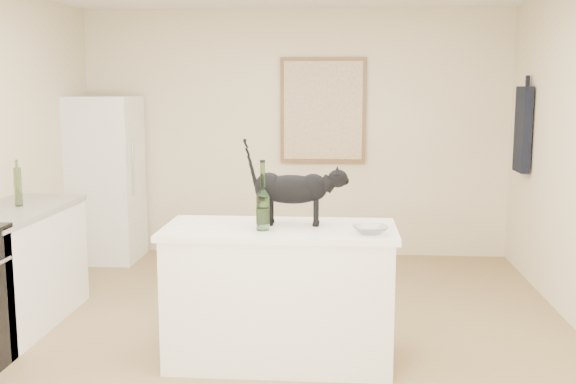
{
  "coord_description": "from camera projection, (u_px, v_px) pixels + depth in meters",
  "views": [
    {
      "loc": [
        0.48,
        -4.5,
        1.79
      ],
      "look_at": [
        0.15,
        -0.15,
        1.12
      ],
      "focal_mm": 42.59,
      "sensor_mm": 36.0,
      "label": 1
    }
  ],
  "objects": [
    {
      "name": "fridge",
      "position": [
        105.0,
        179.0,
        7.08
      ],
      "size": [
        0.68,
        0.68,
        1.7
      ],
      "primitive_type": "cube",
      "color": "white",
      "rests_on": "floor"
    },
    {
      "name": "hanging_garment",
      "position": [
        523.0,
        129.0,
        6.39
      ],
      "size": [
        0.08,
        0.34,
        0.8
      ],
      "primitive_type": "cube",
      "color": "black",
      "rests_on": "wall_right"
    },
    {
      "name": "wine_bottle",
      "position": [
        263.0,
        200.0,
        4.27
      ],
      "size": [
        0.1,
        0.1,
        0.39
      ],
      "primitive_type": "cylinder",
      "rotation": [
        0.0,
        0.0,
        0.28
      ],
      "color": "#255B24",
      "rests_on": "island_top"
    },
    {
      "name": "island_top",
      "position": [
        280.0,
        230.0,
        4.41
      ],
      "size": [
        1.5,
        0.7,
        0.04
      ],
      "primitive_type": "cube",
      "color": "white",
      "rests_on": "island_base"
    },
    {
      "name": "floor",
      "position": [
        268.0,
        347.0,
        4.74
      ],
      "size": [
        5.5,
        5.5,
        0.0
      ],
      "primitive_type": "plane",
      "color": "#8F754C",
      "rests_on": "ground"
    },
    {
      "name": "fridge_paper",
      "position": [
        137.0,
        130.0,
        7.01
      ],
      "size": [
        0.01,
        0.13,
        0.17
      ],
      "primitive_type": "cube",
      "rotation": [
        0.0,
        0.0,
        -0.08
      ],
      "color": "silver",
      "rests_on": "fridge"
    },
    {
      "name": "glass_bowl",
      "position": [
        370.0,
        230.0,
        4.18
      ],
      "size": [
        0.25,
        0.25,
        0.05
      ],
      "primitive_type": "imported",
      "rotation": [
        0.0,
        0.0,
        0.19
      ],
      "color": "silver",
      "rests_on": "island_top"
    },
    {
      "name": "counter_bottle_cluster",
      "position": [
        3.0,
        191.0,
        4.98
      ],
      "size": [
        0.12,
        0.43,
        0.29
      ],
      "color": "#2E5C1F",
      "rests_on": "left_countertop"
    },
    {
      "name": "artwork_frame",
      "position": [
        323.0,
        110.0,
        7.17
      ],
      "size": [
        0.9,
        0.03,
        1.1
      ],
      "primitive_type": "cube",
      "color": "brown",
      "rests_on": "wall_back"
    },
    {
      "name": "left_cabinets",
      "position": [
        14.0,
        270.0,
        5.12
      ],
      "size": [
        0.6,
        1.4,
        0.86
      ],
      "primitive_type": "cube",
      "color": "white",
      "rests_on": "floor"
    },
    {
      "name": "artwork_canvas",
      "position": [
        323.0,
        111.0,
        7.15
      ],
      "size": [
        0.82,
        0.0,
        1.02
      ],
      "primitive_type": "cube",
      "color": "beige",
      "rests_on": "wall_back"
    },
    {
      "name": "black_cat",
      "position": [
        292.0,
        193.0,
        4.44
      ],
      "size": [
        0.6,
        0.19,
        0.42
      ],
      "primitive_type": null,
      "rotation": [
        0.0,
        0.0,
        -0.01
      ],
      "color": "black",
      "rests_on": "island_top"
    },
    {
      "name": "wall_back",
      "position": [
        295.0,
        134.0,
        7.26
      ],
      "size": [
        4.5,
        0.0,
        4.5
      ],
      "primitive_type": "plane",
      "rotation": [
        1.57,
        0.0,
        0.0
      ],
      "color": "beige",
      "rests_on": "ground"
    },
    {
      "name": "island_base",
      "position": [
        280.0,
        297.0,
        4.47
      ],
      "size": [
        1.44,
        0.67,
        0.86
      ],
      "primitive_type": "cube",
      "color": "white",
      "rests_on": "floor"
    },
    {
      "name": "left_countertop",
      "position": [
        10.0,
        212.0,
        5.05
      ],
      "size": [
        0.62,
        1.44,
        0.04
      ],
      "primitive_type": "cube",
      "color": "gray",
      "rests_on": "left_cabinets"
    },
    {
      "name": "wall_front",
      "position": [
        159.0,
        271.0,
        1.84
      ],
      "size": [
        4.5,
        0.0,
        4.5
      ],
      "primitive_type": "plane",
      "rotation": [
        -1.57,
        0.0,
        0.0
      ],
      "color": "beige",
      "rests_on": "ground"
    }
  ]
}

